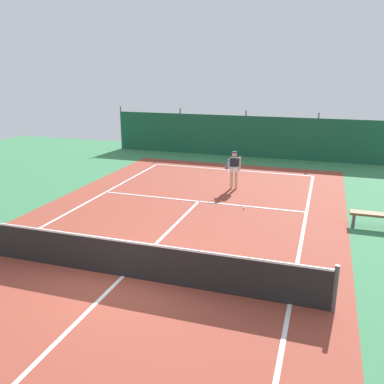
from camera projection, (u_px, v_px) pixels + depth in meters
ground_plane at (123, 276)px, 10.34m from camera, size 36.00×36.00×0.00m
court_surface at (123, 276)px, 10.34m from camera, size 11.02×26.60×0.01m
tennis_net at (122, 258)px, 10.19m from camera, size 10.12×0.10×1.10m
back_fence at (246, 144)px, 24.76m from camera, size 16.30×0.98×2.70m
tennis_player at (234, 167)px, 17.60m from camera, size 0.66×0.79×1.64m
tennis_ball_near_player at (244, 208)px, 15.30m from camera, size 0.07×0.07×0.07m
courtside_bench at (375, 217)px, 13.44m from camera, size 1.60×0.40×0.49m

